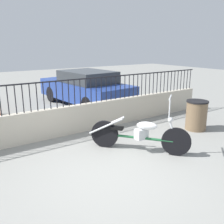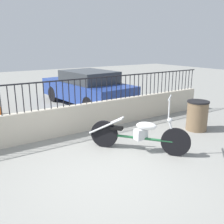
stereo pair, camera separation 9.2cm
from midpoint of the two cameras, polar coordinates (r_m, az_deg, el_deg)
The scene contains 6 objects.
ground_plane at distance 4.79m, azimuth -0.09°, elevation -13.99°, with size 40.00×40.00×0.00m, color gray.
low_wall at distance 6.64m, azimuth -11.77°, elevation -2.23°, with size 10.52×0.18×0.76m.
fence_railing at distance 6.45m, azimuth -12.17°, elevation 5.01°, with size 10.52×0.04×0.71m.
motorcycle_green at distance 5.62m, azimuth 5.59°, elevation -4.92°, with size 1.51×1.87×1.30m.
trash_bin at distance 7.36m, azimuth 19.23°, elevation -0.76°, with size 0.60×0.60×0.83m.
car_blue at distance 9.92m, azimuth -5.52°, elevation 5.57°, with size 2.13×4.47×1.36m.
Camera 2 is at (-2.27, -3.51, 2.34)m, focal length 40.00 mm.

